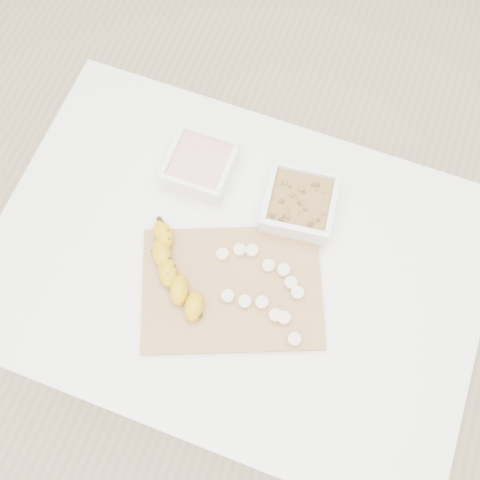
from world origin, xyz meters
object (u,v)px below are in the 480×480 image
(table, at_px, (235,276))
(bowl_granola, at_px, (299,204))
(banana, at_px, (176,273))
(bowl_yogurt, at_px, (200,165))
(cutting_board, at_px, (232,288))

(table, distance_m, bowl_granola, 0.22)
(table, bearing_deg, bowl_granola, 61.50)
(bowl_granola, bearing_deg, banana, -129.03)
(table, distance_m, banana, 0.18)
(table, relative_size, bowl_yogurt, 7.36)
(table, height_order, cutting_board, cutting_board)
(bowl_yogurt, xyz_separation_m, cutting_board, (0.15, -0.22, -0.02))
(bowl_granola, bearing_deg, bowl_yogurt, 176.67)
(cutting_board, relative_size, banana, 1.68)
(bowl_granola, bearing_deg, cutting_board, -108.59)
(cutting_board, bearing_deg, bowl_granola, 71.41)
(table, height_order, banana, banana)
(cutting_board, bearing_deg, table, 104.38)
(cutting_board, bearing_deg, bowl_yogurt, 124.90)
(table, bearing_deg, cutting_board, -75.62)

